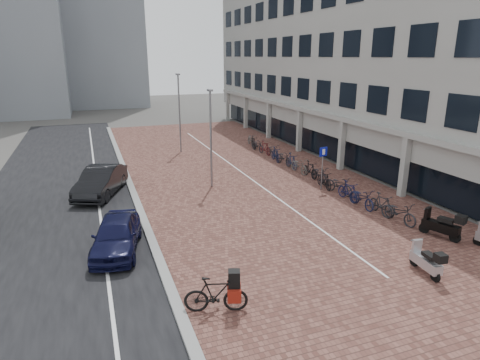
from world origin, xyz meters
name	(u,v)px	position (x,y,z in m)	size (l,w,h in m)	color
ground	(292,252)	(0.00, 0.00, 0.00)	(140.00, 140.00, 0.00)	#474442
plaza_brick	(237,171)	(2.00, 12.00, 0.01)	(14.50, 42.00, 0.04)	brown
street_asphalt	(61,189)	(-9.00, 12.00, 0.01)	(8.00, 50.00, 0.03)	black
curb	(129,181)	(-5.10, 12.00, 0.07)	(0.35, 42.00, 0.14)	gray
lane_line	(96,185)	(-7.00, 12.00, 0.02)	(0.12, 44.00, 0.00)	white
parking_line	(240,171)	(2.20, 12.00, 0.04)	(0.10, 30.00, 0.00)	white
office_building	(350,43)	(12.97, 16.00, 8.44)	(8.40, 40.00, 15.00)	#989893
bg_towers	(13,2)	(-14.34, 48.94, 13.96)	(33.00, 23.00, 32.00)	gray
car_navy	(116,235)	(-6.50, 2.52, 0.71)	(1.68, 4.17, 1.42)	black
car_dark	(101,181)	(-6.77, 10.06, 0.78)	(1.66, 4.76, 1.57)	black
hero_bike	(216,294)	(-4.01, -2.74, 0.61)	(2.02, 1.12, 1.37)	black
scooter_front	(426,260)	(3.64, -3.16, 0.56)	(0.50, 1.62, 1.11)	#AEAEB3
scooter_mid	(441,224)	(6.51, -0.99, 0.62)	(0.57, 1.81, 1.25)	black
parking_sign	(323,161)	(5.26, 6.59, 1.70)	(0.53, 0.13, 2.53)	slate
lamp_near	(211,140)	(-0.56, 9.31, 2.82)	(0.12, 0.12, 5.64)	slate
lamp_far	(179,114)	(-0.25, 19.06, 3.06)	(0.12, 0.12, 6.12)	slate
bike_row	(300,165)	(5.79, 10.20, 0.52)	(1.29, 20.45, 1.05)	black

